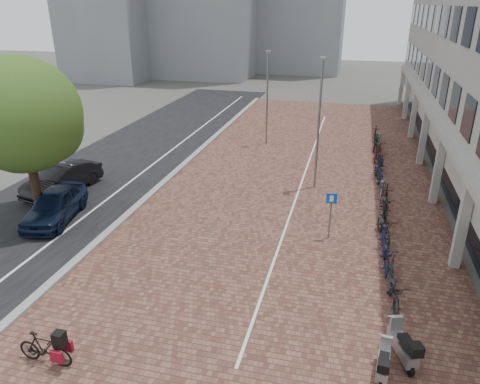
{
  "coord_description": "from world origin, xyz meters",
  "views": [
    {
      "loc": [
        4.61,
        -11.97,
        9.16
      ],
      "look_at": [
        0.0,
        6.0,
        1.3
      ],
      "focal_mm": 33.58,
      "sensor_mm": 36.0,
      "label": 1
    }
  ],
  "objects_px": {
    "hero_bike": "(45,348)",
    "parking_sign": "(331,209)",
    "car_dark": "(62,178)",
    "scooter_front": "(383,361)",
    "car_navy": "(55,205)",
    "scooter_back": "(403,344)"
  },
  "relations": [
    {
      "from": "hero_bike",
      "to": "parking_sign",
      "type": "distance_m",
      "value": 11.47
    },
    {
      "from": "hero_bike",
      "to": "parking_sign",
      "type": "relative_size",
      "value": 0.8
    },
    {
      "from": "scooter_front",
      "to": "parking_sign",
      "type": "xyz_separation_m",
      "value": [
        -1.92,
        7.24,
        0.89
      ]
    },
    {
      "from": "car_navy",
      "to": "scooter_front",
      "type": "xyz_separation_m",
      "value": [
        14.07,
        -6.0,
        -0.26
      ]
    },
    {
      "from": "car_navy",
      "to": "scooter_back",
      "type": "height_order",
      "value": "car_navy"
    },
    {
      "from": "hero_bike",
      "to": "parking_sign",
      "type": "xyz_separation_m",
      "value": [
        6.98,
        9.07,
        0.84
      ]
    },
    {
      "from": "car_navy",
      "to": "scooter_front",
      "type": "relative_size",
      "value": 3.13
    },
    {
      "from": "car_dark",
      "to": "scooter_front",
      "type": "xyz_separation_m",
      "value": [
        15.73,
        -8.96,
        -0.26
      ]
    },
    {
      "from": "parking_sign",
      "to": "hero_bike",
      "type": "bearing_deg",
      "value": -133.76
    },
    {
      "from": "hero_bike",
      "to": "scooter_front",
      "type": "height_order",
      "value": "hero_bike"
    },
    {
      "from": "hero_bike",
      "to": "scooter_back",
      "type": "xyz_separation_m",
      "value": [
        9.42,
        2.54,
        0.02
      ]
    },
    {
      "from": "car_dark",
      "to": "scooter_back",
      "type": "xyz_separation_m",
      "value": [
        16.26,
        -8.25,
        -0.19
      ]
    },
    {
      "from": "car_dark",
      "to": "scooter_front",
      "type": "bearing_deg",
      "value": -18.42
    },
    {
      "from": "parking_sign",
      "to": "scooter_front",
      "type": "bearing_deg",
      "value": -81.35
    },
    {
      "from": "scooter_front",
      "to": "parking_sign",
      "type": "bearing_deg",
      "value": 111.24
    },
    {
      "from": "car_navy",
      "to": "scooter_front",
      "type": "bearing_deg",
      "value": -34.17
    },
    {
      "from": "parking_sign",
      "to": "car_dark",
      "type": "bearing_deg",
      "value": 166.69
    },
    {
      "from": "car_dark",
      "to": "scooter_front",
      "type": "distance_m",
      "value": 18.11
    },
    {
      "from": "scooter_back",
      "to": "car_dark",
      "type": "bearing_deg",
      "value": 133.3
    },
    {
      "from": "scooter_back",
      "to": "parking_sign",
      "type": "relative_size",
      "value": 0.76
    },
    {
      "from": "car_dark",
      "to": "scooter_front",
      "type": "relative_size",
      "value": 3.25
    },
    {
      "from": "car_navy",
      "to": "scooter_back",
      "type": "xyz_separation_m",
      "value": [
        14.6,
        -5.28,
        -0.19
      ]
    }
  ]
}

